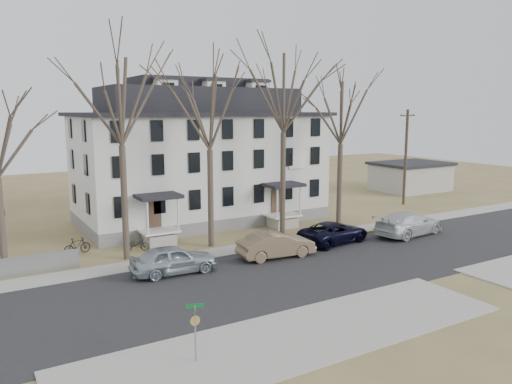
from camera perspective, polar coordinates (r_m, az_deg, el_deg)
ground at (r=30.27m, az=11.88°, el=-9.04°), size 120.00×120.00×0.00m
main_road at (r=31.69m, az=9.42°, el=-8.12°), size 120.00×10.00×0.04m
far_sidewalk at (r=36.29m, az=3.29°, el=-5.75°), size 120.00×2.00×0.08m
near_sidewalk_left at (r=21.94m, az=4.97°, el=-16.21°), size 20.00×5.00×0.08m
yellow_curb at (r=38.55m, az=10.25°, el=-4.98°), size 14.00×0.25×0.06m
boarding_house at (r=42.97m, az=-6.33°, el=3.87°), size 20.80×12.36×12.05m
distant_building at (r=61.84m, az=17.24°, el=1.73°), size 8.50×6.50×3.35m
tree_far_left at (r=32.02m, az=-15.31°, el=10.64°), size 8.40×8.40×13.72m
tree_mid_left at (r=34.11m, az=-5.37°, el=9.58°), size 7.80×7.80×12.74m
tree_center at (r=37.12m, az=3.18°, el=11.87°), size 9.00×9.00×14.70m
tree_mid_right at (r=40.40m, az=9.75°, el=9.45°), size 7.80×7.80×12.74m
utility_pole_far at (r=51.96m, az=16.73°, el=3.95°), size 2.00×0.28×9.50m
car_silver at (r=29.59m, az=-9.41°, el=-7.67°), size 5.09×2.27×1.70m
car_tan at (r=32.33m, az=2.33°, el=-6.10°), size 5.20×2.19×1.67m
car_navy at (r=36.21m, az=8.90°, el=-4.63°), size 5.82×3.29×1.54m
car_white at (r=39.66m, az=17.05°, el=-3.51°), size 6.44×3.27×1.79m
bicycle_left at (r=34.79m, az=-13.52°, el=-5.89°), size 1.78×1.40×0.90m
bicycle_right at (r=35.09m, az=-19.77°, el=-5.89°), size 1.92×0.94×1.11m
street_sign at (r=19.38m, az=-6.97°, el=-14.68°), size 0.67×0.67×2.35m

